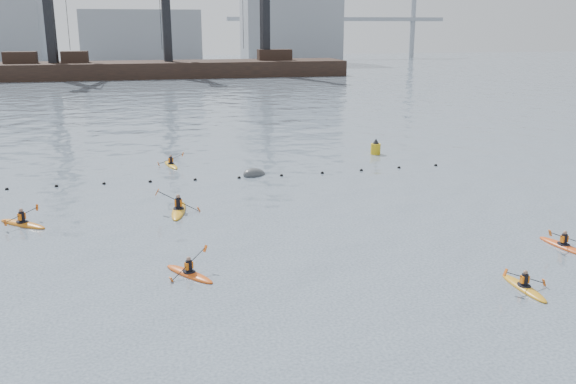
# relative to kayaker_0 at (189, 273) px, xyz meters

# --- Properties ---
(ground) EXTENTS (400.00, 400.00, 0.00)m
(ground) POSITION_rel_kayaker_0_xyz_m (3.60, -6.04, -0.09)
(ground) COLOR #374351
(ground) RESTS_ON ground
(float_line) EXTENTS (33.24, 0.73, 0.24)m
(float_line) POSITION_rel_kayaker_0_xyz_m (3.10, 16.50, -0.06)
(float_line) COLOR black
(float_line) RESTS_ON ground
(barge_pier) EXTENTS (72.00, 19.30, 29.50)m
(barge_pier) POSITION_rel_kayaker_0_xyz_m (3.38, 103.96, 1.80)
(barge_pier) COLOR black
(barge_pier) RESTS_ON ground
(skyline) EXTENTS (141.00, 28.00, 22.00)m
(skyline) POSITION_rel_kayaker_0_xyz_m (5.84, 144.24, 9.16)
(skyline) COLOR gray
(skyline) RESTS_ON ground
(kayaker_0) EXTENTS (2.18, 2.72, 1.19)m
(kayaker_0) POSITION_rel_kayaker_0_xyz_m (0.00, 0.00, 0.00)
(kayaker_0) COLOR #CB4B13
(kayaker_0) RESTS_ON ground
(kayaker_1) EXTENTS (1.98, 2.88, 1.07)m
(kayaker_1) POSITION_rel_kayaker_0_xyz_m (12.98, -4.47, -0.00)
(kayaker_1) COLOR #C38417
(kayaker_1) RESTS_ON ground
(kayaker_2) EXTENTS (2.92, 2.58, 1.04)m
(kayaker_2) POSITION_rel_kayaker_0_xyz_m (-8.11, 8.76, 0.01)
(kayaker_2) COLOR #C16612
(kayaker_2) RESTS_ON ground
(kayaker_3) EXTENTS (2.54, 3.69, 1.49)m
(kayaker_3) POSITION_rel_kayaker_0_xyz_m (0.09, 9.29, 0.02)
(kayaker_3) COLOR orange
(kayaker_3) RESTS_ON ground
(kayaker_4) EXTENTS (2.04, 3.02, 1.12)m
(kayaker_4) POSITION_rel_kayaker_0_xyz_m (17.60, -0.69, 0.00)
(kayaker_4) COLOR #C94512
(kayaker_4) RESTS_ON ground
(kayaker_5) EXTENTS (2.01, 3.02, 1.06)m
(kayaker_5) POSITION_rel_kayaker_0_xyz_m (0.21, 21.28, 0.00)
(kayaker_5) COLOR gold
(kayaker_5) RESTS_ON ground
(mooring_buoy) EXTENTS (2.42, 2.20, 1.38)m
(mooring_buoy) POSITION_rel_kayaker_0_xyz_m (5.82, 16.94, -0.09)
(mooring_buoy) COLOR #393C3E
(mooring_buoy) RESTS_ON ground
(nav_buoy) EXTENTS (0.80, 0.80, 1.47)m
(nav_buoy) POSITION_rel_kayaker_0_xyz_m (16.75, 21.83, 0.35)
(nav_buoy) COLOR gold
(nav_buoy) RESTS_ON ground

